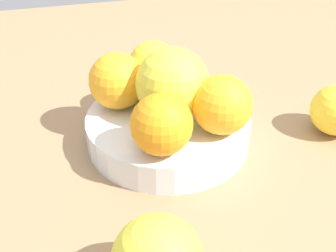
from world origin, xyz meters
The scene contains 8 objects.
ground_plane centered at (0.00, 0.00, -1.00)cm, with size 110.00×110.00×2.00cm, color #997551.
fruit_bowl centered at (0.00, 0.00, 1.70)cm, with size 19.41×19.41×3.60cm.
orange_in_bowl_0 centered at (-0.33, 0.50, 7.80)cm, with size 8.41×8.41×8.41cm, color yellow.
orange_in_bowl_1 centered at (6.20, -2.39, 6.82)cm, with size 6.45×6.45×6.45cm, color orange.
orange_in_bowl_2 centered at (4.35, 4.85, 6.89)cm, with size 6.59×6.59×6.59cm, color #F9A823.
orange_in_bowl_3 centered at (-3.87, -5.14, 6.98)cm, with size 6.76×6.76×6.76cm, color #F9A823.
orange_in_bowl_4 centered at (-6.87, -0.01, 6.82)cm, with size 6.45×6.45×6.45cm, color yellow.
orange_loose_0 centered at (3.51, 20.40, 3.14)cm, with size 6.29×6.29×6.29cm, color yellow.
Camera 1 is at (40.47, -11.11, 30.64)cm, focal length 45.40 mm.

